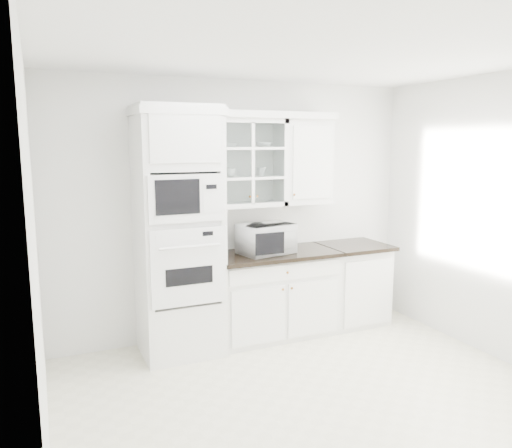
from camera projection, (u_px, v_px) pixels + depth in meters
name	position (u px, v px, depth m)	size (l,w,h in m)	color
ground	(320.00, 402.00, 3.99)	(4.00, 3.50, 0.01)	beige
room_shell	(298.00, 177.00, 4.09)	(4.00, 3.50, 2.70)	white
oven_column	(179.00, 233.00, 4.78)	(0.76, 0.68, 2.40)	white
base_cabinet_run	(273.00, 293.00, 5.34)	(1.32, 0.67, 0.92)	white
extra_base_cabinet	(352.00, 283.00, 5.73)	(0.72, 0.67, 0.92)	white
upper_cabinet_glass	(247.00, 163.00, 5.14)	(0.80, 0.33, 0.90)	white
upper_cabinet_solid	(304.00, 162.00, 5.40)	(0.55, 0.33, 0.90)	white
crown_molding	(238.00, 114.00, 4.99)	(2.14, 0.38, 0.07)	white
countertop_microwave	(265.00, 238.00, 5.17)	(0.54, 0.45, 0.31)	white
bowl_a	(228.00, 145.00, 5.04)	(0.19, 0.19, 0.05)	white
bowl_b	(264.00, 145.00, 5.17)	(0.17, 0.17, 0.05)	white
cup_a	(230.00, 173.00, 5.07)	(0.11, 0.11, 0.09)	white
cup_b	(261.00, 172.00, 5.21)	(0.10, 0.10, 0.09)	white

